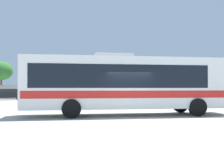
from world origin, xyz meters
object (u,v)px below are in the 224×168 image
Objects in this scene: utility_pole_near at (60,76)px; roadside_tree_midleft at (1,71)px; parked_car_second_black at (8,94)px; roadside_tree_right at (81,71)px; roadside_tree_midright at (42,76)px; coach_bus_white_red at (126,83)px.

utility_pole_near is 1.16× the size of roadside_tree_midleft.
utility_pole_near reaches higher than parked_car_second_black.
utility_pole_near is 1.05× the size of roadside_tree_right.
utility_pole_near is at bearing -14.11° from roadside_tree_midleft.
utility_pole_near is (7.58, 7.60, 2.93)m from parked_car_second_black.
parked_car_second_black is 10.55m from roadside_tree_midright.
parked_car_second_black is at bearing -134.90° from utility_pole_near.
roadside_tree_midright is 0.78× the size of roadside_tree_right.
roadside_tree_midright reaches higher than coach_bus_white_red.
roadside_tree_midleft is at bearing 108.13° from coach_bus_white_red.
utility_pole_near is at bearing -146.88° from roadside_tree_right.
coach_bus_white_red is 2.71× the size of parked_car_second_black.
parked_car_second_black is (-8.90, 23.54, -1.15)m from coach_bus_white_red.
utility_pole_near reaches higher than roadside_tree_midright.
roadside_tree_midleft reaches higher than coach_bus_white_red.
roadside_tree_midleft is (-2.09, 10.03, 3.72)m from parked_car_second_black.
coach_bus_white_red is at bearing -94.44° from roadside_tree_right.
coach_bus_white_red is 2.05× the size of roadside_tree_midleft.
parked_car_second_black is 0.76× the size of roadside_tree_midleft.
parked_car_second_black is at bearing -78.23° from roadside_tree_midleft.
roadside_tree_midright is (6.63, -0.94, -0.90)m from roadside_tree_midleft.
roadside_tree_right is (11.52, 10.17, 3.89)m from parked_car_second_black.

